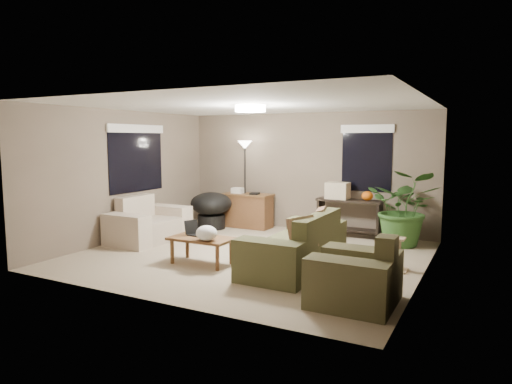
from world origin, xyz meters
The scene contains 20 objects.
room_shell centered at (0.00, 0.00, 1.25)m, with size 5.50×5.50×5.50m.
main_sofa centered at (1.01, -0.36, 0.29)m, with size 0.95×2.20×0.85m.
throw_pillows centered at (1.26, -0.36, 0.65)m, with size 0.37×1.40×0.47m.
loveseat centered at (-2.28, 0.06, 0.30)m, with size 0.90×1.60×0.85m.
armchair centered at (2.19, -1.43, 0.30)m, with size 0.95×1.00×0.85m.
coffee_table centered at (-0.42, -0.84, 0.36)m, with size 1.00×0.55×0.42m.
laptop centered at (-0.59, -0.74, 0.48)m, with size 0.41×0.25×0.24m.
plastic_bag centered at (-0.22, -0.99, 0.54)m, with size 0.33×0.30×0.23m, color white.
desk centered at (-1.20, 2.11, 0.38)m, with size 1.10×0.50×0.75m.
desk_papers centered at (-1.36, 2.10, 0.80)m, with size 0.69×0.28×0.12m.
console_table centered at (1.06, 2.20, 0.44)m, with size 1.30×0.40×0.75m.
pumpkin centered at (1.41, 2.20, 0.84)m, with size 0.22×0.22×0.18m, color orange.
cardboard_box centered at (0.81, 2.20, 0.92)m, with size 0.44×0.33×0.33m, color beige.
papasan_chair centered at (-1.85, 1.62, 0.47)m, with size 1.18×1.18×0.80m.
floor_lamp centered at (-1.29, 2.13, 1.60)m, with size 0.32×0.32×1.91m.
ceiling_fixture centered at (0.00, 0.00, 2.44)m, with size 0.50×0.50×0.10m, color white.
houseplant centered at (2.18, 1.89, 0.55)m, with size 1.26×1.40×1.09m, color #2D5923.
cat_scratching_post centered at (2.36, 0.19, 0.21)m, with size 0.32×0.32×0.50m.
window_left centered at (-2.73, 0.30, 1.78)m, with size 0.05×1.56×1.33m.
window_back centered at (1.30, 2.48, 1.79)m, with size 1.06×0.05×1.33m.
Camera 1 is at (3.58, -6.62, 1.95)m, focal length 32.00 mm.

